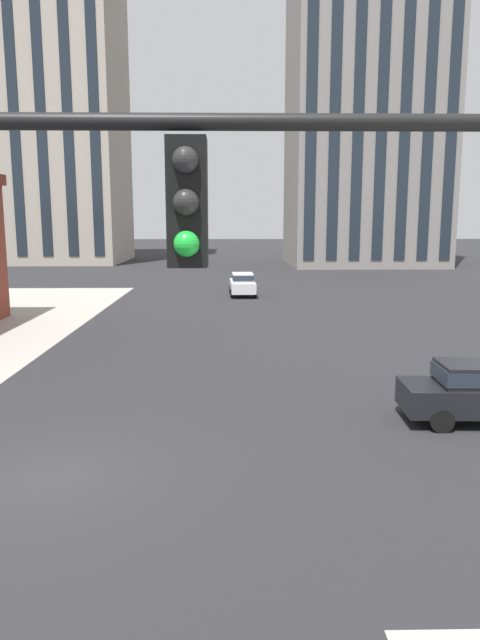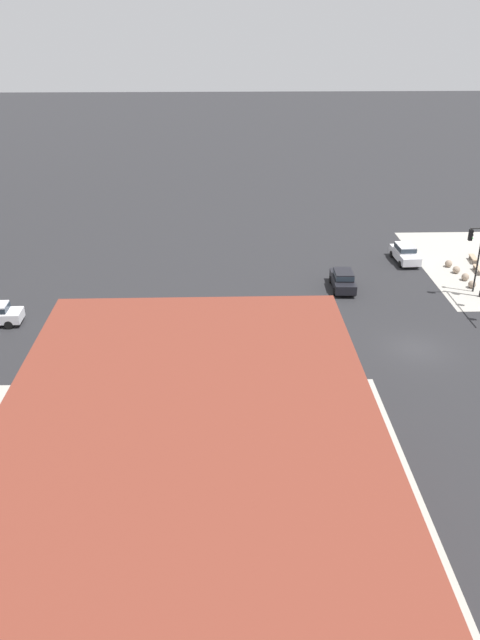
# 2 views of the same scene
# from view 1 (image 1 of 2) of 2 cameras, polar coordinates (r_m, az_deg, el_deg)

# --- Properties ---
(ground_plane) EXTENTS (320.00, 320.00, 0.00)m
(ground_plane) POSITION_cam_1_polar(r_m,az_deg,el_deg) (13.91, -17.74, -14.36)
(ground_plane) COLOR #262628
(car_main_southbound_near) EXTENTS (1.99, 4.45, 1.68)m
(car_main_southbound_near) POSITION_cam_1_polar(r_m,az_deg,el_deg) (43.43, 0.25, 3.61)
(car_main_southbound_near) COLOR silver
(car_main_southbound_near) RESTS_ON ground
(residential_tower_skyline_right) EXTENTS (18.32, 17.55, 55.76)m
(residential_tower_skyline_right) POSITION_cam_1_polar(r_m,az_deg,el_deg) (79.40, 12.33, 25.89)
(residential_tower_skyline_right) COLOR gray
(residential_tower_skyline_right) RESTS_ON ground
(residential_tower_skyline_left) EXTENTS (18.98, 16.80, 63.30)m
(residential_tower_skyline_left) POSITION_cam_1_polar(r_m,az_deg,el_deg) (86.83, -18.72, 26.78)
(residential_tower_skyline_left) COLOR #B2A899
(residential_tower_skyline_left) RESTS_ON ground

